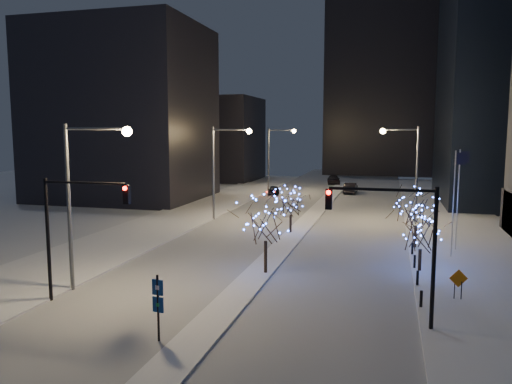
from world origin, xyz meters
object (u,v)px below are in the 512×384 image
(traffic_signal_west, at_px, (71,219))
(car_mid, at_px, (351,188))
(street_lamp_w_near, at_px, (84,184))
(holiday_tree_plaza_far, at_px, (416,209))
(construction_sign, at_px, (458,281))
(traffic_signal_east, at_px, (400,233))
(street_lamp_east, at_px, (408,162))
(street_lamp_w_mid, at_px, (223,160))
(holiday_tree_plaza_near, at_px, (421,230))
(street_lamp_w_far, at_px, (275,151))
(holiday_tree_median_far, at_px, (291,202))
(wayfinding_sign, at_px, (158,301))
(holiday_tree_median_near, at_px, (266,219))
(car_near, at_px, (274,190))
(car_far, at_px, (334,180))

(traffic_signal_west, bearing_deg, car_mid, 78.52)
(street_lamp_w_near, xyz_separation_m, holiday_tree_plaza_far, (19.44, 16.47, -3.18))
(holiday_tree_plaza_far, xyz_separation_m, construction_sign, (1.77, -12.58, -2.14))
(traffic_signal_east, bearing_deg, street_lamp_east, 87.74)
(street_lamp_w_mid, distance_m, holiday_tree_plaza_near, 25.15)
(street_lamp_w_far, bearing_deg, car_mid, 10.19)
(street_lamp_w_far, height_order, holiday_tree_median_far, street_lamp_w_far)
(street_lamp_east, distance_m, wayfinding_sign, 35.72)
(street_lamp_w_mid, relative_size, traffic_signal_east, 1.43)
(street_lamp_w_mid, bearing_deg, wayfinding_sign, -76.48)
(street_lamp_w_near, height_order, street_lamp_east, same)
(street_lamp_w_far, distance_m, holiday_tree_median_far, 31.50)
(car_mid, relative_size, holiday_tree_plaza_near, 1.12)
(traffic_signal_east, distance_m, car_mid, 53.60)
(street_lamp_east, relative_size, holiday_tree_median_far, 2.34)
(holiday_tree_plaza_far, bearing_deg, wayfinding_sign, -118.94)
(holiday_tree_median_near, height_order, wayfinding_sign, holiday_tree_median_near)
(car_near, height_order, holiday_tree_plaza_near, holiday_tree_plaza_near)
(construction_sign, bearing_deg, street_lamp_w_near, 178.44)
(street_lamp_w_near, distance_m, traffic_signal_west, 2.70)
(car_near, distance_m, wayfinding_sign, 53.12)
(holiday_tree_median_near, bearing_deg, traffic_signal_east, -40.55)
(street_lamp_east, relative_size, car_far, 1.88)
(traffic_signal_east, relative_size, car_mid, 1.40)
(traffic_signal_west, relative_size, holiday_tree_plaza_near, 1.58)
(street_lamp_east, distance_m, car_near, 27.34)
(street_lamp_w_mid, bearing_deg, street_lamp_east, 8.96)
(street_lamp_w_mid, distance_m, holiday_tree_plaza_far, 21.46)
(traffic_signal_east, distance_m, holiday_tree_median_far, 22.97)
(construction_sign, bearing_deg, traffic_signal_west, -176.07)
(holiday_tree_median_near, xyz_separation_m, holiday_tree_plaza_near, (10.00, 3.22, -0.83))
(street_lamp_w_near, bearing_deg, street_lamp_east, 55.81)
(holiday_tree_median_far, distance_m, holiday_tree_plaza_far, 11.51)
(traffic_signal_west, bearing_deg, street_lamp_w_near, 103.96)
(street_lamp_w_near, relative_size, wayfinding_sign, 3.19)
(street_lamp_east, distance_m, construction_sign, 24.77)
(street_lamp_w_mid, distance_m, wayfinding_sign, 31.64)
(car_near, xyz_separation_m, car_far, (6.99, 17.76, 0.10))
(street_lamp_w_far, xyz_separation_m, wayfinding_sign, (7.32, -55.44, -4.57))
(wayfinding_sign, bearing_deg, construction_sign, 42.32)
(car_near, height_order, holiday_tree_median_near, holiday_tree_median_near)
(street_lamp_w_near, bearing_deg, construction_sign, 10.40)
(wayfinding_sign, bearing_deg, street_lamp_w_near, 151.79)
(street_lamp_w_near, xyz_separation_m, construction_sign, (21.21, 3.89, -5.31))
(traffic_signal_east, distance_m, car_far, 66.92)
(construction_sign, bearing_deg, wayfinding_sign, -158.06)
(street_lamp_w_far, distance_m, car_mid, 12.97)
(traffic_signal_west, relative_size, construction_sign, 4.07)
(street_lamp_east, bearing_deg, holiday_tree_plaza_near, -88.71)
(street_lamp_w_near, distance_m, street_lamp_w_far, 50.00)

